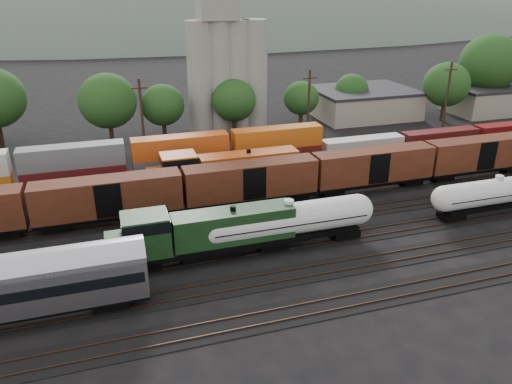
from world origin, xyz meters
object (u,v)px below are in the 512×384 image
object	(u,v)px
tank_car_a	(288,221)
orange_locomotive	(221,170)
green_locomotive	(198,233)
grain_silo	(226,63)

from	to	relation	value
tank_car_a	orange_locomotive	world-z (taller)	orange_locomotive
green_locomotive	orange_locomotive	distance (m)	16.10
tank_car_a	orange_locomotive	xyz separation A→B (m)	(-2.81, 15.00, 0.11)
green_locomotive	orange_locomotive	bearing A→B (deg)	68.73
green_locomotive	orange_locomotive	xyz separation A→B (m)	(5.84, 15.00, 0.05)
green_locomotive	tank_car_a	bearing A→B (deg)	0.00
green_locomotive	grain_silo	distance (m)	43.94
green_locomotive	orange_locomotive	world-z (taller)	orange_locomotive
tank_car_a	grain_silo	distance (m)	42.14
green_locomotive	grain_silo	size ratio (longest dim) A/B	0.64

